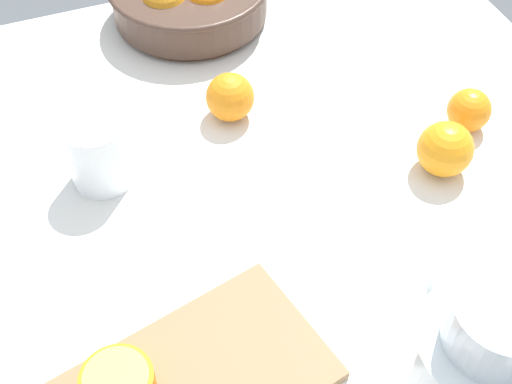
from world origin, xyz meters
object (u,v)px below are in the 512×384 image
object	(u,v)px
loose_orange_2	(230,97)
juice_pitcher	(476,369)
loose_orange_0	(469,110)
loose_orange_1	(445,149)
cutting_board	(195,383)
orange_half_0	(118,384)
second_glass	(99,156)

from	to	relation	value
loose_orange_2	juice_pitcher	bearing A→B (deg)	-81.06
loose_orange_0	loose_orange_1	xyz separation A→B (cm)	(-8.07, -6.31, 0.70)
cutting_board	loose_orange_1	distance (cm)	47.33
cutting_board	orange_half_0	bearing A→B (deg)	168.86
orange_half_0	loose_orange_2	world-z (taller)	loose_orange_2
second_glass	loose_orange_1	size ratio (longest dim) A/B	1.32
juice_pitcher	loose_orange_1	size ratio (longest dim) A/B	2.52
cutting_board	loose_orange_0	bearing A→B (deg)	26.56
second_glass	loose_orange_2	world-z (taller)	second_glass
cutting_board	orange_half_0	xyz separation A→B (cm)	(-7.94, 1.56, 2.64)
orange_half_0	loose_orange_0	bearing A→B (deg)	22.11
loose_orange_0	cutting_board	bearing A→B (deg)	-153.44
second_glass	loose_orange_1	bearing A→B (deg)	-18.91
juice_pitcher	loose_orange_2	bearing A→B (deg)	98.94
juice_pitcher	loose_orange_2	size ratio (longest dim) A/B	2.71
second_glass	cutting_board	xyz separation A→B (cm)	(2.39, -34.86, -3.70)
cutting_board	loose_orange_2	distance (cm)	44.84
juice_pitcher	loose_orange_1	world-z (taller)	juice_pitcher
juice_pitcher	loose_orange_2	world-z (taller)	juice_pitcher
loose_orange_0	loose_orange_2	xyz separation A→B (cm)	(-32.41, 15.04, 0.43)
second_glass	loose_orange_1	xyz separation A→B (cm)	(45.49, -15.58, -0.52)
second_glass	orange_half_0	distance (cm)	33.77
juice_pitcher	second_glass	distance (cm)	55.43
loose_orange_1	loose_orange_2	distance (cm)	32.38
orange_half_0	loose_orange_2	size ratio (longest dim) A/B	1.09
juice_pitcher	orange_half_0	size ratio (longest dim) A/B	2.48
second_glass	orange_half_0	size ratio (longest dim) A/B	1.29
cutting_board	loose_orange_0	xyz separation A→B (cm)	(51.18, 25.58, 2.48)
loose_orange_1	cutting_board	bearing A→B (deg)	-155.91
cutting_board	second_glass	bearing A→B (deg)	93.92
second_glass	orange_half_0	world-z (taller)	second_glass
orange_half_0	loose_orange_1	size ratio (longest dim) A/B	1.02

